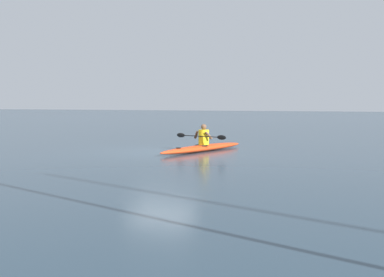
% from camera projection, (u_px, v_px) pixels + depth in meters
% --- Properties ---
extents(ground_plane, '(160.00, 160.00, 0.00)m').
position_uv_depth(ground_plane, '(162.00, 152.00, 17.90)').
color(ground_plane, '#283D4C').
extents(kayak, '(2.04, 4.86, 0.25)m').
position_uv_depth(kayak, '(203.00, 148.00, 18.17)').
color(kayak, red).
rests_on(kayak, ground).
extents(kayaker, '(2.22, 0.76, 0.79)m').
position_uv_depth(kayaker, '(203.00, 136.00, 18.15)').
color(kayaker, yellow).
rests_on(kayaker, kayak).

